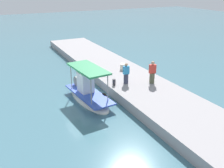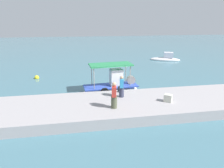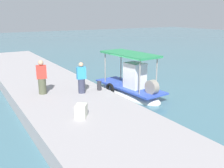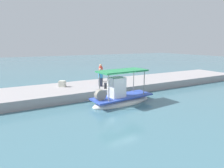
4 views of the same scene
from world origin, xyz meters
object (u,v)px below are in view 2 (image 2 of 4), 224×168
(fisherman_near_bollard, at_px, (122,87))
(cargo_crate, at_px, (168,98))
(marker_buoy, at_px, (37,78))
(fisherman_by_crate, at_px, (114,96))
(mooring_bollard, at_px, (119,89))
(moored_boat_near, at_px, (166,59))
(main_fishing_boat, at_px, (112,86))

(fisherman_near_bollard, xyz_separation_m, cargo_crate, (3.09, -1.43, -0.48))
(marker_buoy, bearing_deg, fisherman_by_crate, -56.63)
(mooring_bollard, relative_size, cargo_crate, 0.91)
(mooring_bollard, height_order, cargo_crate, cargo_crate)
(marker_buoy, distance_m, moored_boat_near, 19.90)
(main_fishing_boat, distance_m, mooring_bollard, 2.29)
(cargo_crate, bearing_deg, moored_boat_near, 66.41)
(cargo_crate, distance_m, moored_boat_near, 19.02)
(mooring_bollard, distance_m, moored_boat_near, 18.38)
(mooring_bollard, bearing_deg, fisherman_near_bollard, -91.92)
(fisherman_by_crate, height_order, marker_buoy, fisherman_by_crate)
(mooring_bollard, height_order, marker_buoy, mooring_bollard)
(cargo_crate, xyz_separation_m, marker_buoy, (-10.90, 10.09, -0.89))
(fisherman_by_crate, bearing_deg, moored_boat_near, 56.97)
(main_fishing_boat, distance_m, fisherman_near_bollard, 3.42)
(main_fishing_boat, relative_size, moored_boat_near, 1.05)
(main_fishing_boat, distance_m, marker_buoy, 9.35)
(main_fishing_boat, xyz_separation_m, moored_boat_near, (10.88, 12.73, -0.24))
(main_fishing_boat, xyz_separation_m, mooring_bollard, (0.22, -2.23, 0.49))
(main_fishing_boat, relative_size, fisherman_by_crate, 2.92)
(fisherman_near_bollard, relative_size, moored_boat_near, 0.33)
(fisherman_near_bollard, relative_size, fisherman_by_crate, 0.92)
(cargo_crate, bearing_deg, mooring_bollard, 141.08)
(mooring_bollard, xyz_separation_m, moored_boat_near, (10.66, 14.95, -0.73))
(fisherman_near_bollard, bearing_deg, moored_boat_near, 56.22)
(main_fishing_boat, bearing_deg, mooring_bollard, -84.29)
(mooring_bollard, xyz_separation_m, marker_buoy, (-7.85, 7.62, -0.87))
(fisherman_by_crate, bearing_deg, marker_buoy, 123.37)
(mooring_bollard, relative_size, marker_buoy, 0.96)
(fisherman_near_bollard, xyz_separation_m, mooring_bollard, (0.03, 1.04, -0.50))
(moored_boat_near, bearing_deg, main_fishing_boat, -130.54)
(fisherman_near_bollard, distance_m, mooring_bollard, 1.15)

